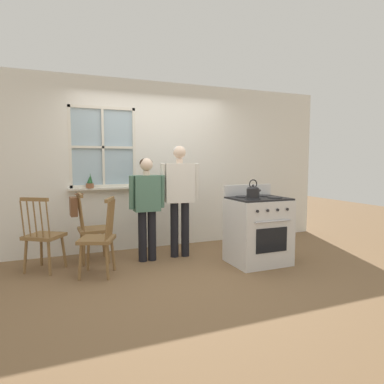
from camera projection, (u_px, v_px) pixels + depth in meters
ground_plane at (183, 271)px, 4.43m from camera, size 16.00×16.00×0.00m
wall_back at (155, 166)px, 5.61m from camera, size 6.40×0.16×2.70m
chair_by_window at (92, 230)px, 4.84m from camera, size 0.42×0.43×0.98m
chair_near_wall at (99, 239)px, 4.25m from camera, size 0.53×0.54×0.98m
chair_center_cluster at (43, 237)px, 4.41m from camera, size 0.57×0.57×0.98m
person_elderly_left at (147, 201)px, 4.83m from camera, size 0.51×0.22×1.47m
person_teen_center at (180, 191)px, 5.03m from camera, size 0.59×0.28×1.65m
stove at (258, 230)px, 4.76m from camera, size 0.77×0.68×1.08m
kettle at (253, 192)px, 4.52m from camera, size 0.21×0.17×0.25m
potted_plant at (90, 183)px, 5.15m from camera, size 0.11×0.11×0.24m
handbag at (74, 206)px, 4.71m from camera, size 0.19×0.22×0.31m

